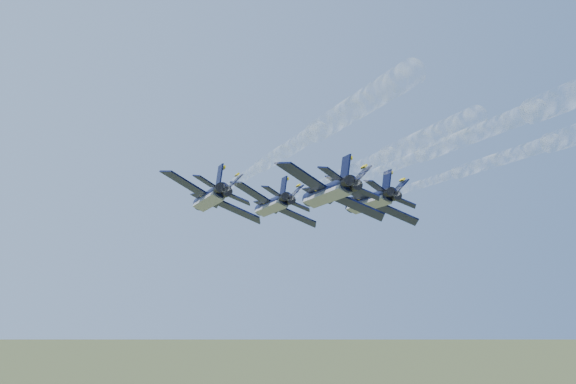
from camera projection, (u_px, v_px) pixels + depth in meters
name	position (u px, v px, depth m)	size (l,w,h in m)	color
jet_lead	(272.00, 205.00, 121.77)	(12.21, 17.54, 6.10)	black
jet_left	(210.00, 198.00, 105.57)	(12.21, 17.54, 6.10)	black
jet_right	(369.00, 201.00, 112.59)	(12.21, 17.54, 6.10)	black
jet_slot	(327.00, 192.00, 95.86)	(12.21, 17.54, 6.10)	black
smoke_trail_lead	(375.00, 184.00, 84.23)	(9.01, 50.89, 2.26)	white
smoke_trail_left	(302.00, 168.00, 68.03)	(9.01, 50.89, 2.26)	white
smoke_trail_right	(533.00, 175.00, 75.05)	(9.01, 50.89, 2.26)	white
smoke_trail_slot	(511.00, 154.00, 58.32)	(9.01, 50.89, 2.26)	white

